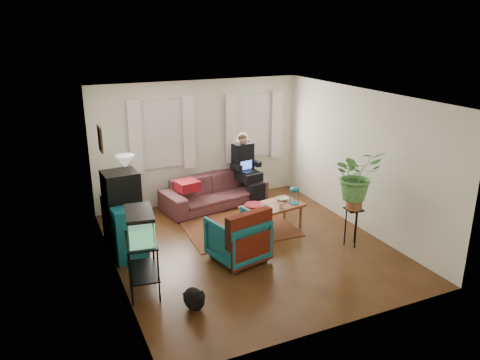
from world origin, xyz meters
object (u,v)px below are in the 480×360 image
aquarium_stand (143,266)px  armchair (238,236)px  side_table (128,203)px  dresser (124,227)px  coffee_table (272,217)px  sofa (214,186)px  plant_stand (352,227)px

aquarium_stand → armchair: size_ratio=1.00×
side_table → dresser: dresser is taller
dresser → aquarium_stand: (-0.01, -1.36, -0.04)m
aquarium_stand → coffee_table: bearing=31.8°
sofa → dresser: size_ratio=2.20×
armchair → plant_stand: 2.05m
side_table → coffee_table: 2.83m
side_table → aquarium_stand: (-0.35, -2.74, 0.07)m
sofa → dresser: dresser is taller
side_table → coffee_table: (2.36, -1.56, -0.11)m
armchair → plant_stand: bearing=157.0°
armchair → dresser: bearing=-45.5°
plant_stand → side_table: bearing=140.2°
sofa → plant_stand: sofa is taller
sofa → armchair: size_ratio=2.70×
sofa → side_table: bearing=168.7°
coffee_table → sofa: bearing=99.8°
side_table → dresser: 1.42m
side_table → coffee_table: size_ratio=0.61×
dresser → aquarium_stand: 1.36m
sofa → aquarium_stand: sofa is taller
dresser → coffee_table: 2.72m
aquarium_stand → plant_stand: aquarium_stand is taller
dresser → coffee_table: size_ratio=0.89×
side_table → aquarium_stand: aquarium_stand is taller
aquarium_stand → coffee_table: 2.96m
armchair → plant_stand: size_ratio=1.20×
sofa → side_table: 1.81m
aquarium_stand → plant_stand: bearing=8.2°
dresser → plant_stand: size_ratio=1.47×
coffee_table → dresser: bearing=166.0°
side_table → dresser: (-0.34, -1.38, 0.11)m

